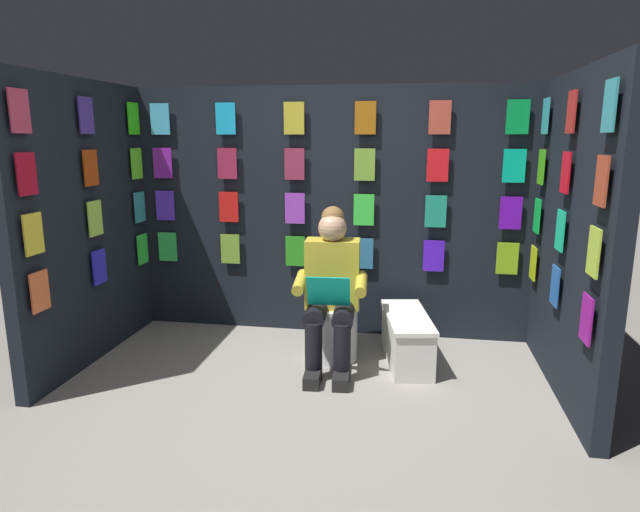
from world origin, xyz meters
The scene contains 7 objects.
ground_plane centered at (0.00, 0.00, 0.00)m, with size 30.00×30.00×0.00m, color gray.
display_wall_back centered at (0.00, -1.76, 1.06)m, with size 3.45×0.14×2.10m.
display_wall_left centered at (-1.72, -0.85, 1.06)m, with size 0.14×1.71×2.10m.
display_wall_right centered at (1.72, -0.85, 1.06)m, with size 0.14×1.71×2.10m.
toilet centered at (-0.11, -1.20, 0.33)m, with size 0.41×0.56×0.77m.
person_reading centered at (-0.12, -0.97, 0.60)m, with size 0.54×0.70×1.19m.
comic_longbox_near centered at (-0.68, -1.14, 0.19)m, with size 0.44×0.85×0.38m.
Camera 1 is at (-0.68, 2.84, 1.68)m, focal length 30.64 mm.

